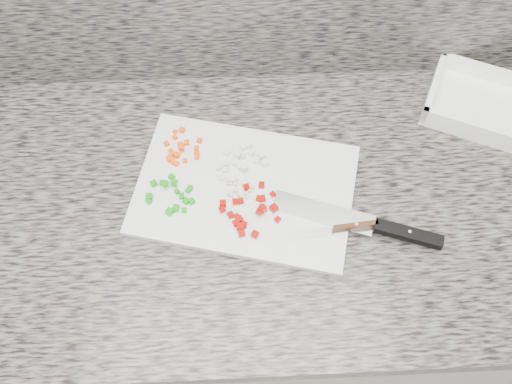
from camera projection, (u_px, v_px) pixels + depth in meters
cabinet at (240, 284)px, 1.47m from camera, size 3.92×0.62×0.86m
countertop at (234, 204)px, 1.07m from camera, size 3.96×0.64×0.04m
cutting_board at (245, 190)px, 1.06m from camera, size 0.45×0.35×0.01m
carrot_pile at (181, 149)px, 1.09m from camera, size 0.07×0.09×0.02m
onion_pile at (240, 163)px, 1.07m from camera, size 0.10×0.09×0.02m
green_pepper_pile at (172, 195)px, 1.04m from camera, size 0.09×0.09×0.02m
red_pepper_pile at (250, 211)px, 1.02m from camera, size 0.11×0.11×0.02m
garlic_pile at (239, 188)px, 1.05m from camera, size 0.05×0.05×0.01m
chef_knife at (379, 227)px, 1.01m from camera, size 0.30×0.13×0.02m
paring_knife at (344, 228)px, 1.01m from camera, size 0.16×0.03×0.02m
tray at (484, 106)px, 1.14m from camera, size 0.27×0.24×0.05m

